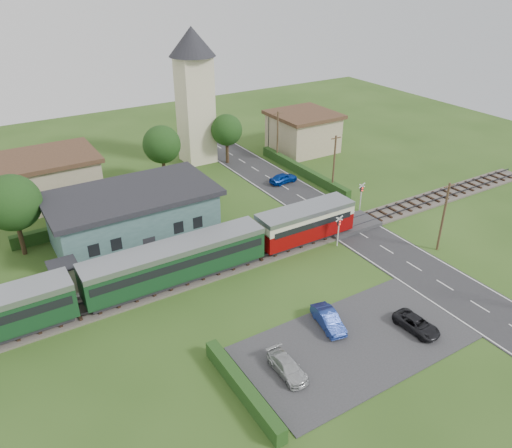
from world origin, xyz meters
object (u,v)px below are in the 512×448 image
equipment_hut (65,277)px  station_building (134,216)px  crossing_signal_far (361,193)px  church_tower (194,86)px  car_park_silver (287,367)px  train (140,272)px  car_park_blue (328,319)px  house_west (50,178)px  pedestrian_far (88,275)px  car_on_road (283,178)px  pedestrian_near (221,235)px  car_park_dark (417,324)px  crossing_signal_near (339,227)px  house_east (303,131)px

equipment_hut → station_building: station_building is taller
equipment_hut → crossing_signal_far: size_ratio=0.78×
church_tower → car_park_silver: 42.91m
train → car_park_blue: 15.68m
house_west → pedestrian_far: house_west is taller
crossing_signal_far → car_on_road: crossing_signal_far is taller
house_west → pedestrian_near: size_ratio=6.47×
car_park_dark → pedestrian_near: pedestrian_near is taller
crossing_signal_near → crossing_signal_far: 8.65m
equipment_hut → car_park_blue: equipment_hut is taller
house_west → car_park_silver: (7.50, -36.90, -2.18)m
train → car_park_dark: (15.97, -15.31, -1.58)m
car_park_silver → car_park_blue: bearing=24.9°
car_park_dark → pedestrian_near: 19.90m
car_park_silver → house_east: bearing=53.6°
crossing_signal_far → pedestrian_near: (-16.95, 1.02, -0.86)m
train → crossing_signal_near: train is taller
crossing_signal_near → pedestrian_far: crossing_signal_near is taller
station_building → crossing_signal_near: size_ratio=4.88×
crossing_signal_near → house_west: bearing=130.1°
church_tower → car_park_dark: church_tower is taller
train → car_on_road: train is taller
station_building → crossing_signal_far: (23.60, -6.60, -0.55)m
pedestrian_near → pedestrian_far: (-12.87, -0.27, 0.05)m
station_building → car_on_road: size_ratio=4.36×
crossing_signal_near → pedestrian_far: bearing=166.2°
station_building → car_on_road: (20.62, 4.19, -2.02)m
house_east → car_park_dark: bearing=-114.0°
house_west → car_park_silver: size_ratio=2.95×
equipment_hut → station_building: (8.00, 5.79, 0.95)m
car_park_blue → car_park_dark: 6.63m
equipment_hut → car_on_road: 30.33m
house_west → car_on_road: house_west is taller
station_building → train: station_building is taller
church_tower → car_park_blue: 39.33m
crossing_signal_far → car_on_road: size_ratio=0.89×
church_tower → station_building: bearing=-131.4°
church_tower → pedestrian_far: size_ratio=10.00×
equipment_hut → train: bearing=-30.7°
train → pedestrian_near: 9.91m
pedestrian_far → car_park_dark: bearing=-132.8°
crossing_signal_near → car_on_road: bearing=74.9°
car_park_blue → car_park_silver: 5.95m
train → pedestrian_near: train is taller
crossing_signal_far → crossing_signal_near: bearing=-146.3°
station_building → house_west: size_ratio=1.48×
train → house_west: house_west is taller
equipment_hut → station_building: 9.92m
car_on_road → church_tower: bearing=19.7°
station_building → pedestrian_far: 8.64m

